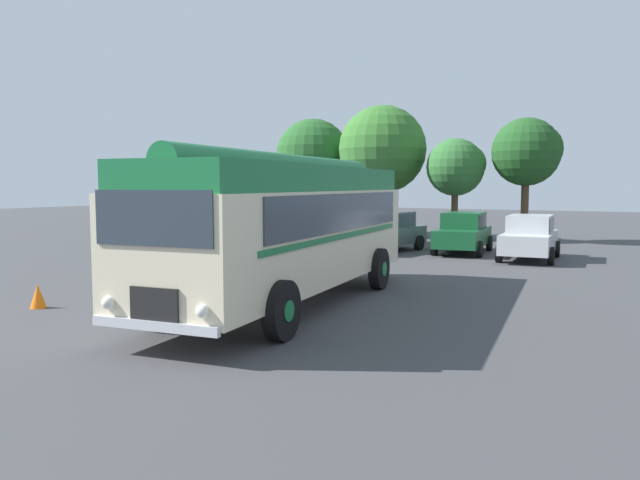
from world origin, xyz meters
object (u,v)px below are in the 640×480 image
Objects in this scene: car_near_left at (387,231)px; box_van at (345,216)px; vintage_bus at (289,224)px; car_mid_left at (463,232)px; traffic_cone at (38,296)px; car_mid_right at (530,237)px.

car_near_left is 2.93m from box_van.
car_near_left is 0.74× the size of box_van.
vintage_bus reaches higher than car_mid_left.
car_near_left is at bearing 81.16° from traffic_cone.
vintage_bus is 12.95m from car_mid_left.
traffic_cone is at bearing -89.10° from box_van.
car_near_left is at bearing -161.49° from car_mid_left.
car_near_left is 3.12m from car_mid_left.
vintage_bus is at bearing -92.09° from car_mid_left.
vintage_bus is at bearing 32.27° from traffic_cone.
traffic_cone is (-2.32, -14.95, -0.57)m from car_near_left.
car_near_left is at bearing 179.11° from car_mid_right.
box_van is 10.73× the size of traffic_cone.
car_mid_left is (0.47, 12.90, -1.05)m from vintage_bus.
vintage_bus reaches higher than car_near_left.
car_mid_right is 16.93m from traffic_cone.
vintage_bus reaches higher than box_van.
car_mid_right reaches higher than traffic_cone.
car_mid_right is at bearing -9.33° from box_van.
car_mid_left is 3.01m from car_mid_right.
vintage_bus reaches higher than car_mid_right.
vintage_bus is at bearing -78.19° from car_near_left.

